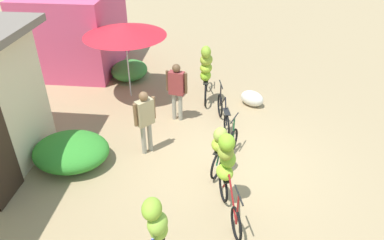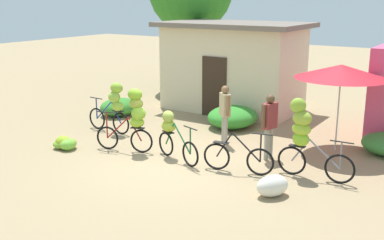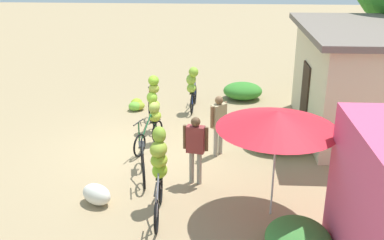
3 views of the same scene
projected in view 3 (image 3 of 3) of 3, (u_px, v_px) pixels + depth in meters
ground_plane at (145, 148)px, 12.28m from camera, size 60.00×60.00×0.00m
building_low at (354, 80)px, 12.81m from camera, size 5.00×3.09×3.05m
hedge_bush_front_left at (243, 91)px, 16.00m from camera, size 1.16×1.36×0.58m
hedge_bush_front_right at (278, 135)px, 12.28m from camera, size 1.47×1.72×0.66m
hedge_bush_mid at (298, 240)px, 8.07m from camera, size 1.33×1.18×0.56m
market_umbrella at (277, 120)px, 8.58m from camera, size 2.33×2.33×2.25m
bicycle_leftmost at (192, 85)px, 14.64m from camera, size 1.64×0.42×1.51m
bicycle_near_pile at (153, 98)px, 13.15m from camera, size 1.54×0.58×1.66m
bicycle_center_loaded at (152, 122)px, 12.22m from camera, size 1.54×0.64×1.19m
bicycle_by_shop at (143, 164)px, 10.65m from camera, size 1.64×0.38×0.98m
bicycle_rightmost at (159, 165)px, 9.16m from camera, size 1.72×0.41×1.77m
banana_pile_on_ground at (136, 105)px, 15.05m from camera, size 0.75×0.65×0.35m
produce_sack at (97, 194)px, 9.63m from camera, size 0.74×0.83×0.44m
person_vendor at (196, 144)px, 10.17m from camera, size 0.28×0.57×1.63m
person_bystander at (219, 120)px, 11.56m from camera, size 0.45×0.42×1.61m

